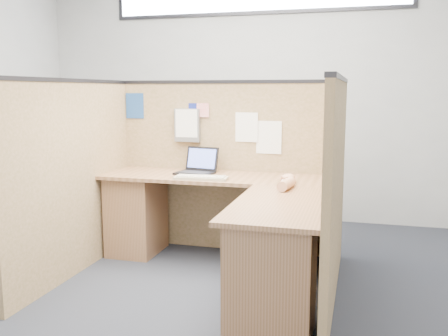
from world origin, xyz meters
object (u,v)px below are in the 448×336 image
(l_desk, at_px, (226,228))
(keyboard, at_px, (201,178))
(mouse, at_px, (289,181))
(laptop, at_px, (197,167))

(l_desk, bearing_deg, keyboard, 144.12)
(l_desk, distance_m, keyboard, 0.48)
(l_desk, distance_m, mouse, 0.60)
(laptop, relative_size, keyboard, 0.77)
(l_desk, xyz_separation_m, keyboard, (-0.26, 0.19, 0.35))
(l_desk, xyz_separation_m, laptop, (-0.39, 0.47, 0.39))
(laptop, xyz_separation_m, keyboard, (0.13, -0.28, -0.04))
(keyboard, bearing_deg, mouse, -4.42)
(l_desk, height_order, mouse, mouse)
(l_desk, height_order, keyboard, keyboard)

